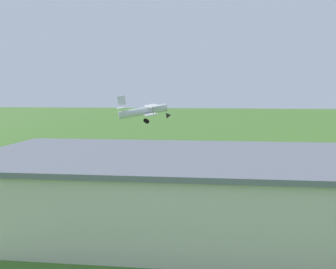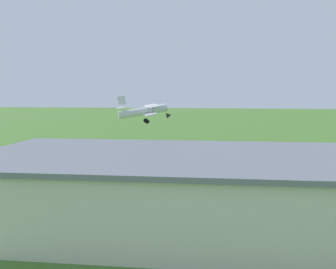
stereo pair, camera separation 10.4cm
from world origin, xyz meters
name	(u,v)px [view 1 (the left image)]	position (x,y,z in m)	size (l,w,h in m)	color
ground_plane	(187,156)	(0.00, 0.00, 0.00)	(400.00, 400.00, 0.00)	#47752D
hangar	(221,190)	(-5.34, 30.88, 2.72)	(37.65, 16.77, 5.42)	beige
biplane	(145,111)	(5.75, 5.75, 7.44)	(8.10, 8.95, 4.04)	silver
car_black	(61,170)	(13.70, 17.31, 0.85)	(2.33, 4.20, 1.64)	black
car_grey	(20,168)	(19.22, 16.99, 0.85)	(2.16, 4.32, 1.65)	slate
person_walking_on_apron	(104,166)	(9.18, 14.74, 0.87)	(0.42, 0.42, 1.75)	beige
person_near_hangar_door	(69,163)	(14.74, 12.67, 0.81)	(0.51, 0.51, 1.63)	beige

